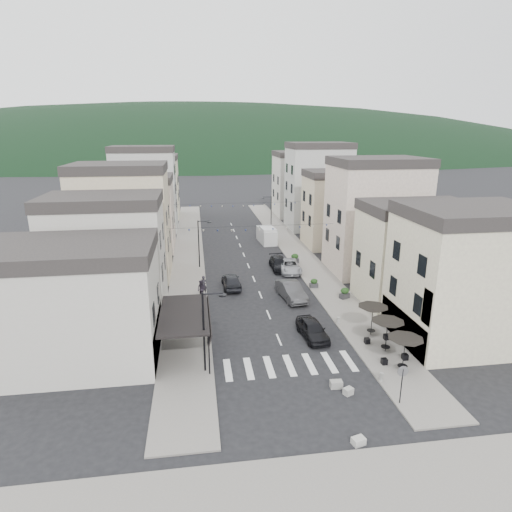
{
  "coord_description": "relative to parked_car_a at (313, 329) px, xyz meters",
  "views": [
    {
      "loc": [
        -6.33,
        -24.96,
        16.47
      ],
      "look_at": [
        -0.11,
        18.46,
        3.5
      ],
      "focal_mm": 30.0,
      "sensor_mm": 36.0,
      "label": 1
    }
  ],
  "objects": [
    {
      "name": "parked_car_d",
      "position": [
        0.78,
        18.04,
        -0.04
      ],
      "size": [
        2.02,
        4.96,
        1.44
      ],
      "primitive_type": "imported",
      "rotation": [
        0.0,
        0.0,
        -0.0
      ],
      "color": "black",
      "rests_on": "ground"
    },
    {
      "name": "streetlamp_left_far",
      "position": [
        -8.62,
        20.0,
        2.94
      ],
      "size": [
        1.7,
        0.56,
        6.0
      ],
      "color": "black",
      "rests_on": "ground"
    },
    {
      "name": "pedestrian_b",
      "position": [
        -8.88,
        9.81,
        0.28
      ],
      "size": [
        1.12,
        1.1,
        1.82
      ],
      "primitive_type": "imported",
      "rotation": [
        0.0,
        0.0,
        -0.72
      ],
      "color": "black",
      "rests_on": "sidewalk_left"
    },
    {
      "name": "parked_car_b",
      "position": [
        0.12,
        8.5,
        0.1
      ],
      "size": [
        2.51,
        5.4,
        1.71
      ],
      "primitive_type": "imported",
      "rotation": [
        0.0,
        0.0,
        0.14
      ],
      "color": "#353437",
      "rests_on": "ground"
    },
    {
      "name": "planter_rb",
      "position": [
        3.2,
        11.02,
        -0.15
      ],
      "size": [
        0.92,
        0.54,
        0.99
      ],
      "rotation": [
        0.0,
        0.0,
        -0.06
      ],
      "color": "#323235",
      "rests_on": "sidewalk_right"
    },
    {
      "name": "sidewalk_left",
      "position": [
        -10.3,
        26.0,
        -0.7
      ],
      "size": [
        4.0,
        76.0,
        0.12
      ],
      "primitive_type": "cube",
      "color": "slate",
      "rests_on": "ground"
    },
    {
      "name": "boutique_awning",
      "position": [
        -10.05,
        -1.0,
        2.36
      ],
      "size": [
        3.77,
        7.5,
        3.28
      ],
      "color": "black",
      "rests_on": "ground"
    },
    {
      "name": "pedestrian_a",
      "position": [
        -8.6,
        10.84,
        0.33
      ],
      "size": [
        0.79,
        0.61,
        1.93
      ],
      "primitive_type": "imported",
      "rotation": [
        0.0,
        0.0,
        -0.23
      ],
      "color": "black",
      "rests_on": "sidewalk_left"
    },
    {
      "name": "parked_car_c",
      "position": [
        1.8,
        16.95,
        -0.03
      ],
      "size": [
        2.67,
        5.36,
        1.46
      ],
      "primitive_type": "imported",
      "rotation": [
        0.0,
        0.0,
        -0.05
      ],
      "color": "#9A9CA2",
      "rests_on": "ground"
    },
    {
      "name": "delivery_van",
      "position": [
        1.41,
        31.07,
        0.45
      ],
      "size": [
        2.44,
        5.3,
        2.47
      ],
      "rotation": [
        0.0,
        0.0,
        0.08
      ],
      "color": "silver",
      "rests_on": "ground"
    },
    {
      "name": "buildings_row_right",
      "position": [
        11.7,
        30.59,
        5.56
      ],
      "size": [
        10.2,
        54.16,
        14.5
      ],
      "color": "#BDAF96",
      "rests_on": "ground"
    },
    {
      "name": "planter_ra",
      "position": [
        5.44,
        7.61,
        -0.09
      ],
      "size": [
        1.14,
        0.91,
        1.12
      ],
      "rotation": [
        0.0,
        0.0,
        0.41
      ],
      "color": "#29292B",
      "rests_on": "sidewalk_right"
    },
    {
      "name": "planter_lb",
      "position": [
        -8.89,
        7.43,
        -0.02
      ],
      "size": [
        1.29,
        1.03,
        1.27
      ],
      "rotation": [
        0.0,
        0.0,
        0.42
      ],
      "color": "#2B2A2D",
      "rests_on": "sidewalk_left"
    },
    {
      "name": "hill_backdrop",
      "position": [
        -2.8,
        294.0,
        -0.76
      ],
      "size": [
        640.0,
        360.0,
        70.0
      ],
      "primitive_type": "ellipsoid",
      "color": "black",
      "rests_on": "ground"
    },
    {
      "name": "cafe_terrace",
      "position": [
        4.9,
        -3.2,
        1.6
      ],
      "size": [
        2.5,
        8.1,
        2.53
      ],
      "color": "black",
      "rests_on": "ground"
    },
    {
      "name": "bistro_building",
      "position": [
        11.7,
        -2.0,
        4.24
      ],
      "size": [
        10.0,
        8.0,
        10.0
      ],
      "primitive_type": "cube",
      "color": "#BDAF96",
      "rests_on": "ground"
    },
    {
      "name": "bollards",
      "position": [
        -2.8,
        -0.5,
        -0.34
      ],
      "size": [
        11.66,
        10.26,
        0.6
      ],
      "color": "gray",
      "rests_on": "ground"
    },
    {
      "name": "streetlamp_right_far",
      "position": [
        3.02,
        38.0,
        2.94
      ],
      "size": [
        1.7,
        0.56,
        6.0
      ],
      "color": "black",
      "rests_on": "ground"
    },
    {
      "name": "concrete_block_a",
      "position": [
        -0.34,
        -7.18,
        -0.51
      ],
      "size": [
        0.82,
        0.53,
        0.5
      ],
      "primitive_type": "cube",
      "rotation": [
        0.0,
        0.0,
        -0.04
      ],
      "color": "gray",
      "rests_on": "ground"
    },
    {
      "name": "bunting_near",
      "position": [
        -2.8,
        16.0,
        4.9
      ],
      "size": [
        19.0,
        0.28,
        0.62
      ],
      "color": "black",
      "rests_on": "ground"
    },
    {
      "name": "ground",
      "position": [
        -2.8,
        -6.0,
        -0.76
      ],
      "size": [
        700.0,
        700.0,
        0.0
      ],
      "primitive_type": "plane",
      "color": "black",
      "rests_on": "ground"
    },
    {
      "name": "concrete_block_c",
      "position": [
        -0.84,
        -12.5,
        -0.56
      ],
      "size": [
        0.81,
        0.67,
        0.4
      ],
      "primitive_type": "cube",
      "rotation": [
        0.0,
        0.0,
        0.27
      ],
      "color": "#A3A19B",
      "rests_on": "ground"
    },
    {
      "name": "traffic_sign",
      "position": [
        3.0,
        -9.5,
        1.17
      ],
      "size": [
        0.7,
        0.07,
        2.7
      ],
      "color": "black",
      "rests_on": "ground"
    },
    {
      "name": "streetlamp_left_near",
      "position": [
        -8.62,
        -4.0,
        2.94
      ],
      "size": [
        1.7,
        0.56,
        6.0
      ],
      "color": "black",
      "rests_on": "ground"
    },
    {
      "name": "buildings_row_left",
      "position": [
        -17.3,
        31.75,
        5.37
      ],
      "size": [
        10.2,
        54.16,
        14.0
      ],
      "color": "#B9B4AA",
      "rests_on": "ground"
    },
    {
      "name": "bunting_far",
      "position": [
        -2.8,
        32.0,
        4.9
      ],
      "size": [
        19.0,
        0.28,
        0.62
      ],
      "color": "black",
      "rests_on": "ground"
    },
    {
      "name": "concrete_block_b",
      "position": [
        0.2,
        -8.02,
        -0.53
      ],
      "size": [
        0.73,
        0.66,
        0.45
      ],
      "primitive_type": "cube",
      "rotation": [
        0.0,
        0.0,
        0.43
      ],
      "color": "gray",
      "rests_on": "ground"
    },
    {
      "name": "parked_car_e",
      "position": [
        -5.6,
        12.45,
        0.04
      ],
      "size": [
        2.01,
        4.71,
        1.58
      ],
      "primitive_type": "imported",
      "rotation": [
        0.0,
        0.0,
        3.17
      ],
      "color": "black",
      "rests_on": "ground"
    },
    {
      "name": "planter_la",
      "position": [
        -10.04,
        4.71,
        -0.16
      ],
      "size": [
        0.91,
        0.54,
        0.99
      ],
      "rotation": [
        0.0,
        0.0,
        0.07
      ],
      "color": "#313134",
      "rests_on": "sidewalk_left"
    },
    {
      "name": "parked_car_a",
      "position": [
        0.0,
        0.0,
        0.0
      ],
      "size": [
        2.19,
        4.58,
        1.51
      ],
      "primitive_type": "imported",
      "rotation": [
        0.0,
        0.0,
        0.09
      ],
      "color": "black",
      "rests_on": "ground"
    },
    {
      "name": "planter_rc",
      "position": [
        3.2,
        20.08,
        -0.05
      ],
      "size": [
        1.13,
        0.7,
        1.2
      ],
      "rotation": [
        0.0,
        0.0,
        -0.11
      ],
      "color": "#2C2C2E",
      "rests_on": "sidewalk_right"
    },
    {
      "name": "sidewalk_right",
      "position": [
        4.7,
        26.0,
        -0.7
      ],
      "size": [
        4.0,
        76.0,
        0.12
      ],
      "primitive_type": "cube",
      "color": "slate",
      "rests_on": "ground"
    },
    {
      "name": "boutique_building",
      "position": [
        -18.3,
        -1.0,
        3.24
      ],
      "size": [
        12.0,
        8.0,
        8.0
      ],
      "primitive_type": "cube",
      "color": "#B9B4AA",
      "rests_on": "ground"
    }
  ]
}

